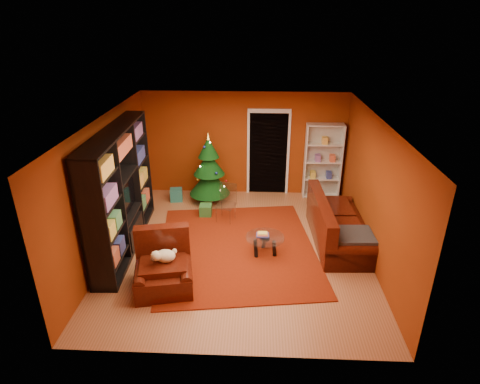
{
  "coord_description": "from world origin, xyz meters",
  "views": [
    {
      "loc": [
        0.33,
        -6.84,
        4.32
      ],
      "look_at": [
        0.0,
        0.4,
        1.05
      ],
      "focal_mm": 30.0,
      "sensor_mm": 36.0,
      "label": 1
    }
  ],
  "objects_px": {
    "rug": "(237,248)",
    "gift_box_teal": "(176,195)",
    "media_unit": "(121,191)",
    "christmas_tree": "(209,169)",
    "gift_box_red": "(210,198)",
    "dog": "(165,256)",
    "acrylic_chair": "(226,205)",
    "sofa": "(340,221)",
    "gift_box_green": "(206,210)",
    "armchair": "(163,268)",
    "coffee_table": "(265,245)",
    "white_bookshelf": "(323,162)"
  },
  "relations": [
    {
      "from": "dog",
      "to": "media_unit",
      "type": "bearing_deg",
      "value": 119.16
    },
    {
      "from": "gift_box_red",
      "to": "white_bookshelf",
      "type": "relative_size",
      "value": 0.1
    },
    {
      "from": "gift_box_teal",
      "to": "acrylic_chair",
      "type": "xyz_separation_m",
      "value": [
        1.32,
        -1.03,
        0.24
      ]
    },
    {
      "from": "media_unit",
      "to": "coffee_table",
      "type": "xyz_separation_m",
      "value": [
        2.78,
        -0.23,
        -0.99
      ]
    },
    {
      "from": "gift_box_green",
      "to": "gift_box_red",
      "type": "relative_size",
      "value": 1.41
    },
    {
      "from": "gift_box_red",
      "to": "dog",
      "type": "height_order",
      "value": "dog"
    },
    {
      "from": "media_unit",
      "to": "gift_box_red",
      "type": "bearing_deg",
      "value": 52.82
    },
    {
      "from": "white_bookshelf",
      "to": "gift_box_teal",
      "type": "bearing_deg",
      "value": -173.48
    },
    {
      "from": "gift_box_teal",
      "to": "acrylic_chair",
      "type": "height_order",
      "value": "acrylic_chair"
    },
    {
      "from": "rug",
      "to": "armchair",
      "type": "distance_m",
      "value": 1.79
    },
    {
      "from": "coffee_table",
      "to": "acrylic_chair",
      "type": "relative_size",
      "value": 0.96
    },
    {
      "from": "coffee_table",
      "to": "media_unit",
      "type": "bearing_deg",
      "value": 175.19
    },
    {
      "from": "rug",
      "to": "media_unit",
      "type": "height_order",
      "value": "media_unit"
    },
    {
      "from": "media_unit",
      "to": "acrylic_chair",
      "type": "xyz_separation_m",
      "value": [
        1.92,
        1.08,
        -0.8
      ]
    },
    {
      "from": "gift_box_green",
      "to": "acrylic_chair",
      "type": "relative_size",
      "value": 0.35
    },
    {
      "from": "gift_box_red",
      "to": "dog",
      "type": "relative_size",
      "value": 0.48
    },
    {
      "from": "christmas_tree",
      "to": "gift_box_teal",
      "type": "xyz_separation_m",
      "value": [
        -0.85,
        0.01,
        -0.71
      ]
    },
    {
      "from": "media_unit",
      "to": "sofa",
      "type": "xyz_separation_m",
      "value": [
        4.29,
        0.31,
        -0.72
      ]
    },
    {
      "from": "gift_box_teal",
      "to": "gift_box_green",
      "type": "relative_size",
      "value": 1.09
    },
    {
      "from": "christmas_tree",
      "to": "gift_box_red",
      "type": "distance_m",
      "value": 0.76
    },
    {
      "from": "white_bookshelf",
      "to": "sofa",
      "type": "relative_size",
      "value": 0.88
    },
    {
      "from": "gift_box_green",
      "to": "acrylic_chair",
      "type": "height_order",
      "value": "acrylic_chair"
    },
    {
      "from": "gift_box_red",
      "to": "armchair",
      "type": "height_order",
      "value": "armchair"
    },
    {
      "from": "christmas_tree",
      "to": "white_bookshelf",
      "type": "relative_size",
      "value": 0.92
    },
    {
      "from": "gift_box_teal",
      "to": "sofa",
      "type": "relative_size",
      "value": 0.13
    },
    {
      "from": "gift_box_red",
      "to": "sofa",
      "type": "relative_size",
      "value": 0.09
    },
    {
      "from": "rug",
      "to": "sofa",
      "type": "bearing_deg",
      "value": 10.11
    },
    {
      "from": "gift_box_green",
      "to": "gift_box_red",
      "type": "bearing_deg",
      "value": 89.07
    },
    {
      "from": "acrylic_chair",
      "to": "gift_box_green",
      "type": "bearing_deg",
      "value": 171.1
    },
    {
      "from": "media_unit",
      "to": "christmas_tree",
      "type": "xyz_separation_m",
      "value": [
        1.45,
        2.11,
        -0.33
      ]
    },
    {
      "from": "christmas_tree",
      "to": "dog",
      "type": "bearing_deg",
      "value": -95.77
    },
    {
      "from": "media_unit",
      "to": "dog",
      "type": "distance_m",
      "value": 1.8
    },
    {
      "from": "gift_box_teal",
      "to": "coffee_table",
      "type": "distance_m",
      "value": 3.21
    },
    {
      "from": "armchair",
      "to": "coffee_table",
      "type": "xyz_separation_m",
      "value": [
        1.72,
        1.12,
        -0.2
      ]
    },
    {
      "from": "white_bookshelf",
      "to": "sofa",
      "type": "height_order",
      "value": "white_bookshelf"
    },
    {
      "from": "rug",
      "to": "gift_box_red",
      "type": "xyz_separation_m",
      "value": [
        -0.79,
        2.15,
        0.09
      ]
    },
    {
      "from": "media_unit",
      "to": "white_bookshelf",
      "type": "bearing_deg",
      "value": 28.48
    },
    {
      "from": "gift_box_red",
      "to": "sofa",
      "type": "height_order",
      "value": "sofa"
    },
    {
      "from": "media_unit",
      "to": "sofa",
      "type": "relative_size",
      "value": 1.41
    },
    {
      "from": "rug",
      "to": "christmas_tree",
      "type": "distance_m",
      "value": 2.45
    },
    {
      "from": "gift_box_teal",
      "to": "gift_box_red",
      "type": "distance_m",
      "value": 0.85
    },
    {
      "from": "rug",
      "to": "coffee_table",
      "type": "distance_m",
      "value": 0.6
    },
    {
      "from": "rug",
      "to": "gift_box_red",
      "type": "distance_m",
      "value": 2.29
    },
    {
      "from": "rug",
      "to": "gift_box_teal",
      "type": "xyz_separation_m",
      "value": [
        -1.64,
        2.17,
        0.14
      ]
    },
    {
      "from": "gift_box_green",
      "to": "gift_box_red",
      "type": "distance_m",
      "value": 0.77
    },
    {
      "from": "sofa",
      "to": "dog",
      "type": "bearing_deg",
      "value": 114.42
    },
    {
      "from": "coffee_table",
      "to": "christmas_tree",
      "type": "bearing_deg",
      "value": 119.72
    },
    {
      "from": "rug",
      "to": "coffee_table",
      "type": "xyz_separation_m",
      "value": [
        0.55,
        -0.18,
        0.19
      ]
    },
    {
      "from": "gift_box_red",
      "to": "christmas_tree",
      "type": "bearing_deg",
      "value": 102.88
    },
    {
      "from": "media_unit",
      "to": "coffee_table",
      "type": "relative_size",
      "value": 4.14
    }
  ]
}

